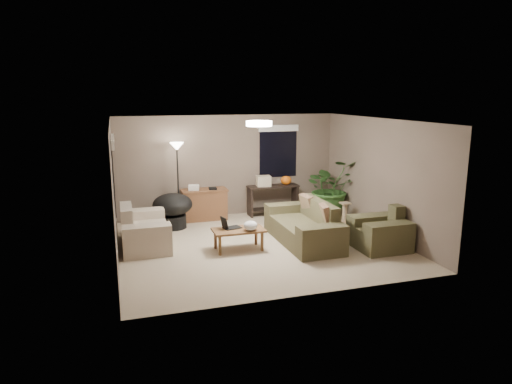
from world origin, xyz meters
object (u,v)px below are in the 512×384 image
object	(u,v)px
desk	(204,204)
cat_scratching_post	(345,214)
coffee_table	(239,232)
floor_lamp	(177,156)
armchair	(380,234)
console_table	(273,198)
papasan_chair	(173,208)
houseplant	(330,194)
main_sofa	(305,228)
loveseat	(143,232)

from	to	relation	value
desk	cat_scratching_post	xyz separation A→B (m)	(3.10, -1.29, -0.16)
coffee_table	floor_lamp	distance (m)	2.71
armchair	console_table	size ratio (longest dim) A/B	0.77
floor_lamp	console_table	bearing A→B (deg)	2.01
desk	floor_lamp	size ratio (longest dim) A/B	0.58
papasan_chair	houseplant	world-z (taller)	houseplant
console_table	armchair	bearing A→B (deg)	-69.08
main_sofa	cat_scratching_post	world-z (taller)	main_sofa
coffee_table	houseplant	bearing A→B (deg)	31.95
main_sofa	houseplant	distance (m)	2.23
loveseat	armchair	bearing A→B (deg)	-18.81
main_sofa	houseplant	size ratio (longest dim) A/B	1.51
loveseat	coffee_table	world-z (taller)	loveseat
loveseat	cat_scratching_post	distance (m)	4.67
papasan_chair	floor_lamp	xyz separation A→B (m)	(0.19, 0.36, 1.13)
loveseat	coffee_table	size ratio (longest dim) A/B	1.60
papasan_chair	cat_scratching_post	world-z (taller)	papasan_chair
main_sofa	cat_scratching_post	distance (m)	1.77
houseplant	main_sofa	bearing A→B (deg)	-129.76
desk	floor_lamp	distance (m)	1.38
main_sofa	desk	size ratio (longest dim) A/B	2.00
cat_scratching_post	main_sofa	bearing A→B (deg)	-145.31
loveseat	houseplant	world-z (taller)	houseplant
houseplant	coffee_table	bearing A→B (deg)	-148.05
armchair	houseplant	xyz separation A→B (m)	(0.15, 2.51, 0.27)
main_sofa	papasan_chair	world-z (taller)	main_sofa
main_sofa	armchair	xyz separation A→B (m)	(1.27, -0.81, 0.00)
main_sofa	console_table	xyz separation A→B (m)	(0.09, 2.26, 0.14)
floor_lamp	main_sofa	bearing A→B (deg)	-43.68
armchair	cat_scratching_post	bearing A→B (deg)	84.03
loveseat	floor_lamp	size ratio (longest dim) A/B	0.84
armchair	houseplant	bearing A→B (deg)	86.54
loveseat	cat_scratching_post	xyz separation A→B (m)	(4.66, 0.30, -0.08)
armchair	papasan_chair	xyz separation A→B (m)	(-3.74, 2.62, 0.17)
main_sofa	coffee_table	world-z (taller)	main_sofa
houseplant	cat_scratching_post	size ratio (longest dim) A/B	2.91
desk	cat_scratching_post	size ratio (longest dim) A/B	2.20
coffee_table	floor_lamp	bearing A→B (deg)	110.65
loveseat	papasan_chair	size ratio (longest dim) A/B	1.44
coffee_table	desk	size ratio (longest dim) A/B	0.91
floor_lamp	cat_scratching_post	size ratio (longest dim) A/B	3.82
houseplant	desk	bearing A→B (deg)	169.00
console_table	papasan_chair	distance (m)	2.60
main_sofa	loveseat	bearing A→B (deg)	167.44
desk	loveseat	bearing A→B (deg)	-134.31
main_sofa	cat_scratching_post	bearing A→B (deg)	34.69
coffee_table	papasan_chair	world-z (taller)	papasan_chair
desk	houseplant	distance (m)	3.13
main_sofa	houseplant	xyz separation A→B (m)	(1.42, 1.71, 0.27)
houseplant	armchair	bearing A→B (deg)	-93.46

